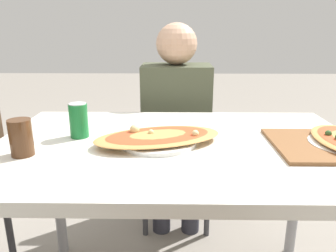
{
  "coord_description": "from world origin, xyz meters",
  "views": [
    {
      "loc": [
        -0.02,
        -1.07,
        1.12
      ],
      "look_at": [
        -0.03,
        -0.0,
        0.79
      ],
      "focal_mm": 35.0,
      "sensor_mm": 36.0,
      "label": 1
    }
  ],
  "objects_px": {
    "pizza_main": "(158,138)",
    "drink_glass": "(21,138)",
    "chair_far_seated": "(176,136)",
    "dining_table": "(178,161)",
    "person_seated": "(177,113)",
    "soda_can": "(79,120)"
  },
  "relations": [
    {
      "from": "person_seated",
      "to": "pizza_main",
      "type": "xyz_separation_m",
      "value": [
        -0.07,
        -0.64,
        0.08
      ]
    },
    {
      "from": "dining_table",
      "to": "chair_far_seated",
      "type": "xyz_separation_m",
      "value": [
        0.0,
        0.75,
        -0.16
      ]
    },
    {
      "from": "pizza_main",
      "to": "drink_glass",
      "type": "distance_m",
      "value": 0.43
    },
    {
      "from": "person_seated",
      "to": "drink_glass",
      "type": "xyz_separation_m",
      "value": [
        -0.49,
        -0.75,
        0.12
      ]
    },
    {
      "from": "drink_glass",
      "to": "dining_table",
      "type": "bearing_deg",
      "value": 14.5
    },
    {
      "from": "pizza_main",
      "to": "soda_can",
      "type": "relative_size",
      "value": 3.89
    },
    {
      "from": "chair_far_seated",
      "to": "soda_can",
      "type": "bearing_deg",
      "value": 62.71
    },
    {
      "from": "soda_can",
      "to": "drink_glass",
      "type": "xyz_separation_m",
      "value": [
        -0.13,
        -0.18,
        -0.0
      ]
    },
    {
      "from": "drink_glass",
      "to": "chair_far_seated",
      "type": "bearing_deg",
      "value": 60.85
    },
    {
      "from": "soda_can",
      "to": "chair_far_seated",
      "type": "bearing_deg",
      "value": 62.71
    },
    {
      "from": "chair_far_seated",
      "to": "dining_table",
      "type": "bearing_deg",
      "value": 89.84
    },
    {
      "from": "chair_far_seated",
      "to": "person_seated",
      "type": "relative_size",
      "value": 0.8
    },
    {
      "from": "dining_table",
      "to": "pizza_main",
      "type": "xyz_separation_m",
      "value": [
        -0.07,
        -0.01,
        0.09
      ]
    },
    {
      "from": "pizza_main",
      "to": "drink_glass",
      "type": "relative_size",
      "value": 4.2
    },
    {
      "from": "chair_far_seated",
      "to": "soda_can",
      "type": "xyz_separation_m",
      "value": [
        -0.36,
        -0.69,
        0.29
      ]
    },
    {
      "from": "dining_table",
      "to": "pizza_main",
      "type": "height_order",
      "value": "pizza_main"
    },
    {
      "from": "dining_table",
      "to": "person_seated",
      "type": "xyz_separation_m",
      "value": [
        0.0,
        0.63,
        0.01
      ]
    },
    {
      "from": "chair_far_seated",
      "to": "drink_glass",
      "type": "relative_size",
      "value": 7.89
    },
    {
      "from": "dining_table",
      "to": "person_seated",
      "type": "height_order",
      "value": "person_seated"
    },
    {
      "from": "pizza_main",
      "to": "person_seated",
      "type": "bearing_deg",
      "value": 83.76
    },
    {
      "from": "person_seated",
      "to": "pizza_main",
      "type": "height_order",
      "value": "person_seated"
    },
    {
      "from": "person_seated",
      "to": "drink_glass",
      "type": "relative_size",
      "value": 9.82
    }
  ]
}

